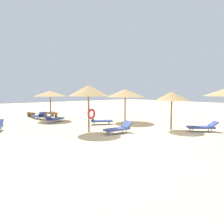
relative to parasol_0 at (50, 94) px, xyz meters
name	(u,v)px	position (x,y,z in m)	size (l,w,h in m)	color
ground_plane	(145,136)	(1.33, -10.04, -2.42)	(80.00, 80.00, 0.00)	beige
parasol_0	(50,94)	(0.00, 0.00, 0.00)	(2.89, 2.89, 2.68)	#75604C
parasol_1	(88,91)	(-0.51, -6.87, 0.22)	(2.56, 2.56, 3.03)	#75604C
parasol_3	(125,93)	(4.38, -5.24, 0.06)	(3.20, 3.20, 2.82)	#75604C
parasol_5	(172,96)	(4.19, -9.92, -0.12)	(2.20, 2.20, 2.61)	#75604C
lounger_0	(54,119)	(-0.39, -1.49, -2.11)	(2.01, 1.31, 0.66)	#33478C
lounger_1	(119,128)	(0.68, -8.43, -2.10)	(1.93, 0.81, 0.74)	#33478C
lounger_3	(100,121)	(1.90, -4.92, -2.11)	(1.94, 1.55, 0.71)	#33478C
lounger_5	(203,127)	(5.24, -11.63, -2.11)	(1.82, 1.76, 0.70)	#33478C
lounger_6	(39,116)	(-0.58, 1.40, -2.10)	(0.81, 1.92, 0.76)	#33478C
bench_0	(31,114)	(-0.57, 3.47, -2.08)	(0.41, 1.50, 0.49)	brown
bench_1	(51,114)	(0.71, 1.54, -2.08)	(1.51, 0.43, 0.49)	brown
bench_2	(48,113)	(0.86, 2.65, -2.08)	(1.51, 0.45, 0.49)	brown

